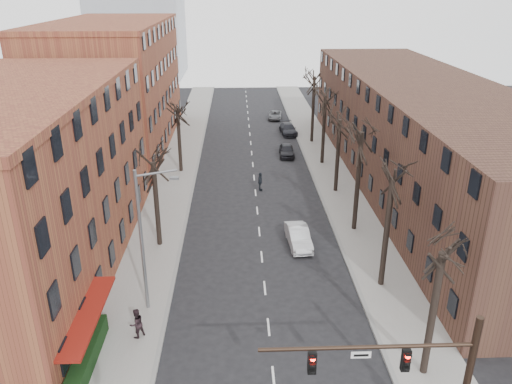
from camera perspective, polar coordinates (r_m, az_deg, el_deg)
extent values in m
cube|color=gray|center=(53.99, -8.86, 2.73)|extent=(4.00, 90.00, 0.15)
cube|color=gray|center=(54.47, 8.12, 2.96)|extent=(4.00, 90.00, 0.15)
cube|color=brown|center=(35.82, -25.70, 0.34)|extent=(12.00, 26.00, 12.00)
cube|color=brown|center=(62.18, -15.85, 11.42)|extent=(12.00, 28.00, 14.00)
cube|color=#462C21|center=(50.50, 18.43, 6.30)|extent=(12.00, 50.00, 10.00)
cube|color=maroon|center=(29.21, -17.95, -17.32)|extent=(1.20, 7.00, 0.15)
cube|color=black|center=(28.10, -18.85, -17.57)|extent=(0.80, 6.00, 1.00)
cylinder|color=black|center=(19.49, 12.59, -16.92)|extent=(8.00, 0.16, 0.16)
cube|color=black|center=(20.30, 16.74, -17.93)|extent=(0.32, 0.22, 0.95)
cube|color=black|center=(19.54, 6.42, -18.82)|extent=(0.32, 0.22, 0.95)
cube|color=silver|center=(19.66, 11.91, -17.76)|extent=(0.75, 0.04, 0.28)
cylinder|color=slate|center=(29.45, -12.92, -5.78)|extent=(0.20, 0.20, 9.00)
cylinder|color=slate|center=(27.50, -11.44, 2.12)|extent=(2.39, 0.12, 0.46)
cube|color=slate|center=(27.46, -9.33, 1.57)|extent=(0.50, 0.22, 0.14)
imported|color=silver|center=(37.71, 4.88, -5.13)|extent=(1.82, 4.40, 1.42)
imported|color=black|center=(57.30, 3.52, 4.79)|extent=(1.77, 4.09, 1.37)
imported|color=black|center=(66.01, 3.70, 7.20)|extent=(2.29, 4.82, 1.36)
imported|color=#56595E|center=(73.64, 2.19, 8.76)|extent=(2.25, 4.17, 1.11)
imported|color=black|center=(29.06, -13.50, -14.39)|extent=(1.08, 1.07, 1.76)
imported|color=black|center=(47.37, 0.48, 1.20)|extent=(0.62, 1.12, 1.81)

